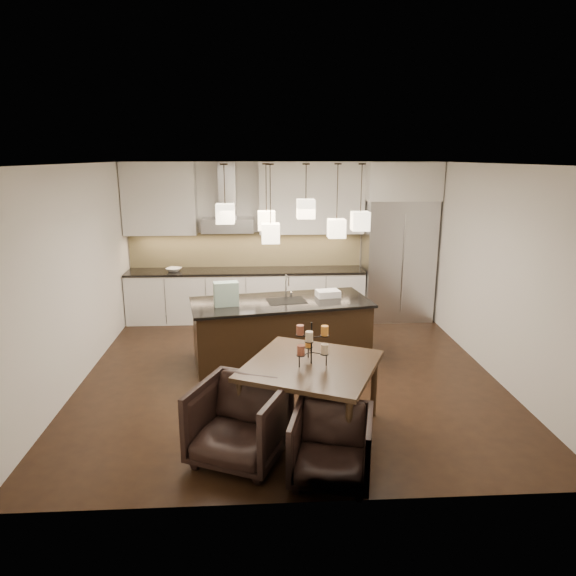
{
  "coord_description": "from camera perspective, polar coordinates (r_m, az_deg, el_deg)",
  "views": [
    {
      "loc": [
        -0.39,
        -6.55,
        2.89
      ],
      "look_at": [
        0.0,
        0.2,
        1.15
      ],
      "focal_mm": 32.0,
      "sensor_mm": 36.0,
      "label": 1
    }
  ],
  "objects": [
    {
      "name": "hood_chimney",
      "position": [
        9.18,
        -6.76,
        10.77
      ],
      "size": [
        0.3,
        0.28,
        0.96
      ],
      "primitive_type": "cube",
      "color": "#B7B7BA",
      "rests_on": "hood_canopy"
    },
    {
      "name": "pendant_e",
      "position": [
        7.28,
        8.03,
        7.37
      ],
      "size": [
        0.24,
        0.24,
        0.26
      ],
      "primitive_type": "cube",
      "color": "beige",
      "rests_on": "ceiling"
    },
    {
      "name": "countertop",
      "position": [
        9.2,
        -4.69,
        1.9
      ],
      "size": [
        4.21,
        0.66,
        0.04
      ],
      "primitive_type": "cube",
      "color": "black",
      "rests_on": "lower_cabinets"
    },
    {
      "name": "lower_cabinets",
      "position": [
        9.31,
        -4.63,
        -0.87
      ],
      "size": [
        4.21,
        0.62,
        0.88
      ],
      "primitive_type": "cube",
      "color": "silver",
      "rests_on": "floor"
    },
    {
      "name": "fridge_panel",
      "position": [
        9.28,
        12.52,
        11.54
      ],
      "size": [
        1.26,
        0.72,
        0.65
      ],
      "primitive_type": "cube",
      "color": "silver",
      "rests_on": "refrigerator"
    },
    {
      "name": "fruit_bowl",
      "position": [
        9.26,
        -12.57,
        2.01
      ],
      "size": [
        0.33,
        0.33,
        0.06
      ],
      "primitive_type": "imported",
      "rotation": [
        0.0,
        0.0,
        -0.32
      ],
      "color": "silver",
      "rests_on": "countertop"
    },
    {
      "name": "wall_back",
      "position": [
        9.44,
        -0.89,
        5.35
      ],
      "size": [
        5.5,
        0.02,
        2.8
      ],
      "primitive_type": "cube",
      "color": "silver",
      "rests_on": "ground"
    },
    {
      "name": "pendant_a",
      "position": [
        6.97,
        -6.98,
        8.2
      ],
      "size": [
        0.24,
        0.24,
        0.26
      ],
      "primitive_type": "cube",
      "color": "beige",
      "rests_on": "ceiling"
    },
    {
      "name": "refrigerator",
      "position": [
        9.45,
        12.06,
        3.04
      ],
      "size": [
        1.2,
        0.72,
        2.15
      ],
      "primitive_type": "cube",
      "color": "#B7B7BA",
      "rests_on": "floor"
    },
    {
      "name": "candle_f",
      "position": [
        5.22,
        2.38,
        -5.4
      ],
      "size": [
        0.1,
        0.1,
        0.1
      ],
      "primitive_type": "cylinder",
      "rotation": [
        0.0,
        0.0,
        -0.43
      ],
      "color": "beige",
      "rests_on": "candelabra"
    },
    {
      "name": "hood_canopy",
      "position": [
        9.12,
        -6.68,
        6.97
      ],
      "size": [
        0.9,
        0.52,
        0.24
      ],
      "primitive_type": "cube",
      "color": "#B7B7BA",
      "rests_on": "wall_back"
    },
    {
      "name": "candle_b",
      "position": [
        5.53,
        2.32,
        -6.04
      ],
      "size": [
        0.1,
        0.1,
        0.1
      ],
      "primitive_type": "cylinder",
      "rotation": [
        0.0,
        0.0,
        -0.43
      ],
      "color": "orange",
      "rests_on": "candelabra"
    },
    {
      "name": "wall_left",
      "position": [
        7.13,
        -22.65,
        1.23
      ],
      "size": [
        0.02,
        5.5,
        2.8
      ],
      "primitive_type": "cube",
      "color": "silver",
      "rests_on": "ground"
    },
    {
      "name": "candelabra",
      "position": [
        5.38,
        2.62,
        -6.14
      ],
      "size": [
        0.49,
        0.49,
        0.45
      ],
      "primitive_type": null,
      "rotation": [
        0.0,
        0.0,
        -0.43
      ],
      "color": "black",
      "rests_on": "dining_table"
    },
    {
      "name": "dining_table",
      "position": [
        5.63,
        2.55,
        -12.0
      ],
      "size": [
        1.71,
        1.71,
        0.77
      ],
      "primitive_type": null,
      "rotation": [
        0.0,
        0.0,
        -0.43
      ],
      "color": "black",
      "rests_on": "floor"
    },
    {
      "name": "candle_d",
      "position": [
        5.39,
        4.1,
        -4.75
      ],
      "size": [
        0.1,
        0.1,
        0.1
      ],
      "primitive_type": "cylinder",
      "rotation": [
        0.0,
        0.0,
        -0.43
      ],
      "color": "orange",
      "rests_on": "candelabra"
    },
    {
      "name": "faucet",
      "position": [
        7.35,
        -0.23,
        0.19
      ],
      "size": [
        0.14,
        0.25,
        0.37
      ],
      "primitive_type": null,
      "rotation": [
        0.0,
        0.0,
        0.18
      ],
      "color": "silver",
      "rests_on": "island_top"
    },
    {
      "name": "floor",
      "position": [
        7.18,
        0.09,
        -9.41
      ],
      "size": [
        5.5,
        5.5,
        0.02
      ],
      "primitive_type": "cube",
      "color": "black",
      "rests_on": "ground"
    },
    {
      "name": "upper_cab_left",
      "position": [
        9.31,
        -14.09,
        9.6
      ],
      "size": [
        1.25,
        0.35,
        1.25
      ],
      "primitive_type": "cube",
      "color": "silver",
      "rests_on": "wall_back"
    },
    {
      "name": "wall_front",
      "position": [
        4.09,
        2.39,
        -6.95
      ],
      "size": [
        5.5,
        0.02,
        2.8
      ],
      "primitive_type": "cube",
      "color": "silver",
      "rests_on": "ground"
    },
    {
      "name": "pendant_d",
      "position": [
        7.33,
        5.41,
        6.61
      ],
      "size": [
        0.24,
        0.24,
        0.26
      ],
      "primitive_type": "cube",
      "color": "beige",
      "rests_on": "ceiling"
    },
    {
      "name": "pendant_c",
      "position": [
        7.12,
        1.99,
        8.78
      ],
      "size": [
        0.24,
        0.24,
        0.26
      ],
      "primitive_type": "cube",
      "color": "beige",
      "rests_on": "ceiling"
    },
    {
      "name": "food_container",
      "position": [
        7.51,
        4.45,
        -0.62
      ],
      "size": [
        0.37,
        0.29,
        0.1
      ],
      "primitive_type": "cube",
      "rotation": [
        0.0,
        0.0,
        0.18
      ],
      "color": "silver",
      "rests_on": "island_top"
    },
    {
      "name": "candle_a",
      "position": [
        5.36,
        4.09,
        -6.76
      ],
      "size": [
        0.1,
        0.1,
        0.1
      ],
      "primitive_type": "cylinder",
      "rotation": [
        0.0,
        0.0,
        -0.43
      ],
      "color": "beige",
      "rests_on": "candelabra"
    },
    {
      "name": "armchair_left",
      "position": [
        5.16,
        -5.44,
        -14.65
      ],
      "size": [
        1.11,
        1.12,
        0.78
      ],
      "primitive_type": "imported",
      "rotation": [
        0.0,
        0.0,
        -0.41
      ],
      "color": "black",
      "rests_on": "floor"
    },
    {
      "name": "candle_c",
      "position": [
        5.31,
        1.44,
        -6.92
      ],
      "size": [
        0.1,
        0.1,
        0.1
      ],
      "primitive_type": "cylinder",
      "rotation": [
        0.0,
        0.0,
        -0.43
      ],
      "color": "brown",
      "rests_on": "candelabra"
    },
    {
      "name": "candle_e",
      "position": [
        5.4,
        1.35,
        -4.68
      ],
      "size": [
        0.1,
        0.1,
        0.1
      ],
      "primitive_type": "cylinder",
      "rotation": [
        0.0,
        0.0,
        -0.43
      ],
      "color": "brown",
      "rests_on": "candelabra"
    },
    {
      "name": "ceiling",
      "position": [
        6.56,
        0.1,
        13.73
      ],
      "size": [
        5.5,
        5.5,
        0.02
      ],
      "primitive_type": "cube",
      "color": "white",
      "rests_on": "wall_back"
    },
    {
      "name": "pendant_f",
      "position": [
        6.95,
        -1.95,
        6.1
      ],
      "size": [
        0.24,
        0.24,
        0.26
      ],
      "primitive_type": "cube",
      "color": "beige",
      "rests_on": "ceiling"
    },
    {
      "name": "island_top",
      "position": [
        7.29,
        -0.8,
        -1.6
      ],
      "size": [
        2.66,
        1.48,
        0.04
      ],
      "primitive_type": "cube",
      "rotation": [
        0.0,
        0.0,
        0.18
      ],
      "color": "black",
      "rests_on": "island_body"
    },
    {
      "name": "armchair_right",
      "position": [
        4.89,
        4.85,
        -17.16
      ],
      "size": [
        0.87,
        0.89,
        0.67
      ],
      "primitive_type": "imported",
      "rotation": [
        0.0,
        0.0,
        -0.24
      ],
      "color": "black",
      "rests_on": "floor"
    },
    {
      "name": "island_body",
      "position": [
        7.42,
        -0.79,
        -4.93
      ],
      "size": [
        2.57,
        1.39,
        0.86
      ],
      "primitive_type": "cube",
      "rotation": [
        0.0,
        0.0,
        0.18
      ],
      "color": "black",
      "rests_on": "floor"
    },
    {
      "name": "pendant_b",
      "position": [
        7.27,
        -2.41,
        7.51
      ],
      "size": [
        0.24,
        0.24,
        0.26
      ],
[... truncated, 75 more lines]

